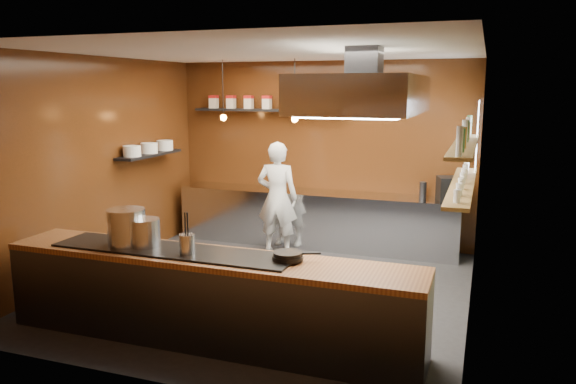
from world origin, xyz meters
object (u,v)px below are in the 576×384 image
at_px(stockpot_small, 145,233).
at_px(chef, 277,198).
at_px(stockpot_large, 127,227).
at_px(espresso_machine, 450,189).
at_px(extractor_hood, 364,94).

relative_size(stockpot_small, chef, 0.18).
height_order(stockpot_large, espresso_machine, stockpot_large).
height_order(extractor_hood, stockpot_large, extractor_hood).
relative_size(stockpot_large, espresso_machine, 1.11).
relative_size(espresso_machine, chef, 0.20).
distance_m(extractor_hood, stockpot_large, 2.89).
height_order(extractor_hood, espresso_machine, extractor_hood).
relative_size(stockpot_large, stockpot_small, 1.27).
distance_m(stockpot_small, chef, 3.21).
height_order(stockpot_large, stockpot_small, stockpot_large).
distance_m(extractor_hood, chef, 3.11).
distance_m(stockpot_large, espresso_machine, 4.87).
xyz_separation_m(stockpot_small, espresso_machine, (2.82, 3.80, -0.01)).
bearing_deg(espresso_machine, stockpot_small, -144.35).
bearing_deg(espresso_machine, chef, 175.69).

